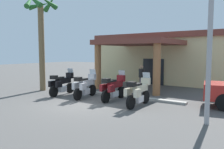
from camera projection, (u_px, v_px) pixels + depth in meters
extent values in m
plane|color=#514F4C|center=(82.00, 104.00, 11.68)|extent=(80.00, 80.00, 0.00)
cube|color=beige|center=(165.00, 61.00, 20.95)|extent=(11.95, 5.38, 3.78)
cube|color=#1E2328|center=(153.00, 72.00, 18.95)|extent=(1.80, 0.16, 2.10)
cube|color=brown|center=(140.00, 43.00, 16.81)|extent=(5.53, 5.01, 0.35)
cylinder|color=#9E663D|center=(98.00, 67.00, 16.65)|extent=(0.46, 0.46, 3.16)
cylinder|color=#9E663D|center=(157.00, 70.00, 14.02)|extent=(0.46, 0.46, 3.16)
cube|color=brown|center=(166.00, 37.00, 20.75)|extent=(12.36, 5.80, 0.44)
cylinder|color=black|center=(70.00, 88.00, 14.93)|extent=(0.21, 0.67, 0.66)
cylinder|color=black|center=(54.00, 92.00, 13.56)|extent=(0.21, 0.67, 0.66)
cube|color=silver|center=(62.00, 89.00, 14.22)|extent=(0.38, 0.59, 0.32)
cube|color=black|center=(63.00, 81.00, 14.30)|extent=(0.42, 1.17, 0.34)
cube|color=black|center=(60.00, 78.00, 13.97)|extent=(0.34, 0.63, 0.10)
cube|color=black|center=(70.00, 75.00, 14.83)|extent=(0.46, 0.28, 0.36)
cube|color=#B2BCC6|center=(70.00, 71.00, 14.88)|extent=(0.41, 0.16, 0.36)
cube|color=black|center=(52.00, 84.00, 13.77)|extent=(0.22, 0.46, 0.36)
cube|color=black|center=(59.00, 84.00, 13.53)|extent=(0.22, 0.46, 0.36)
cube|color=black|center=(54.00, 77.00, 13.52)|extent=(0.39, 0.35, 0.22)
cylinder|color=black|center=(92.00, 90.00, 14.06)|extent=(0.22, 0.67, 0.66)
cylinder|color=black|center=(78.00, 94.00, 12.68)|extent=(0.22, 0.67, 0.66)
cube|color=silver|center=(85.00, 91.00, 13.34)|extent=(0.39, 0.60, 0.32)
cube|color=#B2B2B7|center=(87.00, 82.00, 13.43)|extent=(0.44, 1.18, 0.34)
cube|color=black|center=(83.00, 79.00, 13.10)|extent=(0.35, 0.63, 0.10)
cube|color=#B2B2B7|center=(92.00, 77.00, 13.96)|extent=(0.47, 0.29, 0.36)
cube|color=#B2BCC6|center=(93.00, 72.00, 14.01)|extent=(0.41, 0.17, 0.36)
cube|color=#B2B2B7|center=(75.00, 86.00, 12.89)|extent=(0.23, 0.46, 0.36)
cube|color=#B2B2B7|center=(83.00, 86.00, 12.66)|extent=(0.23, 0.46, 0.36)
cube|color=black|center=(78.00, 79.00, 12.64)|extent=(0.40, 0.36, 0.22)
cylinder|color=black|center=(121.00, 92.00, 13.29)|extent=(0.14, 0.66, 0.66)
cylinder|color=black|center=(106.00, 97.00, 12.00)|extent=(0.14, 0.66, 0.66)
cube|color=silver|center=(114.00, 94.00, 12.62)|extent=(0.32, 0.56, 0.32)
cube|color=maroon|center=(115.00, 84.00, 12.70)|extent=(0.30, 1.15, 0.34)
cube|color=black|center=(112.00, 81.00, 12.39)|extent=(0.28, 0.60, 0.10)
cube|color=maroon|center=(121.00, 78.00, 13.19)|extent=(0.44, 0.24, 0.36)
cube|color=#B2BCC6|center=(122.00, 73.00, 13.23)|extent=(0.40, 0.12, 0.36)
cube|color=maroon|center=(103.00, 88.00, 12.23)|extent=(0.18, 0.44, 0.36)
cube|color=maroon|center=(111.00, 89.00, 11.94)|extent=(0.18, 0.44, 0.36)
cube|color=black|center=(106.00, 81.00, 11.97)|extent=(0.36, 0.32, 0.22)
cylinder|color=black|center=(146.00, 97.00, 11.91)|extent=(0.15, 0.66, 0.66)
cylinder|color=black|center=(131.00, 102.00, 10.63)|extent=(0.15, 0.66, 0.66)
cube|color=silver|center=(138.00, 99.00, 11.25)|extent=(0.33, 0.56, 0.32)
cube|color=beige|center=(140.00, 88.00, 11.32)|extent=(0.31, 1.15, 0.34)
cube|color=black|center=(137.00, 84.00, 11.01)|extent=(0.29, 0.60, 0.10)
cube|color=beige|center=(146.00, 81.00, 11.81)|extent=(0.44, 0.24, 0.36)
cube|color=#B2BCC6|center=(146.00, 76.00, 11.85)|extent=(0.40, 0.12, 0.36)
cube|color=beige|center=(128.00, 92.00, 10.86)|extent=(0.18, 0.44, 0.36)
cube|color=beige|center=(137.00, 93.00, 10.57)|extent=(0.18, 0.44, 0.36)
cube|color=black|center=(131.00, 84.00, 10.59)|extent=(0.36, 0.32, 0.22)
cylinder|color=#3F334C|center=(141.00, 84.00, 15.97)|extent=(0.14, 0.14, 0.87)
cylinder|color=#3F334C|center=(142.00, 84.00, 15.82)|extent=(0.14, 0.14, 0.87)
cylinder|color=#262626|center=(142.00, 73.00, 15.82)|extent=(0.32, 0.32, 0.62)
cylinder|color=#262626|center=(139.00, 73.00, 15.99)|extent=(0.09, 0.09, 0.59)
cylinder|color=#262626|center=(144.00, 73.00, 15.65)|extent=(0.09, 0.09, 0.59)
sphere|color=tan|center=(142.00, 67.00, 15.78)|extent=(0.24, 0.24, 0.24)
cylinder|color=black|center=(223.00, 96.00, 11.87)|extent=(0.83, 0.39, 0.80)
cylinder|color=brown|center=(42.00, 49.00, 15.75)|extent=(0.39, 0.39, 5.76)
cone|color=#236028|center=(48.00, 2.00, 15.11)|extent=(0.46, 1.51, 0.78)
cone|color=#236028|center=(50.00, 3.00, 15.98)|extent=(1.46, 0.62, 1.08)
cone|color=#236028|center=(39.00, 5.00, 16.13)|extent=(1.12, 1.45, 0.78)
cone|color=#236028|center=(29.00, 1.00, 15.43)|extent=(1.09, 1.33, 1.16)
cylinder|color=#99999E|center=(210.00, 40.00, 8.16)|extent=(0.18, 0.18, 6.12)
cube|color=#ADA89E|center=(112.00, 95.00, 14.09)|extent=(9.05, 0.36, 0.12)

